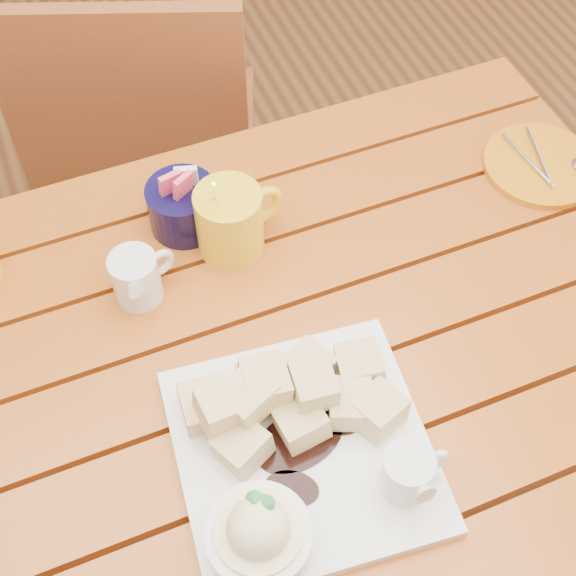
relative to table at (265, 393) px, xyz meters
name	(u,v)px	position (x,y,z in m)	size (l,w,h in m)	color
ground	(272,542)	(0.00, 0.00, -0.64)	(5.00, 5.00, 0.00)	#572E19
table	(265,393)	(0.00, 0.00, 0.00)	(1.20, 0.79, 0.75)	#983E13
dessert_plate	(293,457)	(-0.02, -0.16, 0.14)	(0.32, 0.32, 0.12)	white
coffee_mug_right	(231,220)	(0.03, 0.18, 0.16)	(0.13, 0.09, 0.16)	yellow
cream_pitcher	(137,277)	(-0.12, 0.15, 0.15)	(0.09, 0.08, 0.08)	white
sugar_caddy	(183,206)	(-0.03, 0.25, 0.15)	(0.10, 0.10, 0.11)	black
orange_saucer	(542,165)	(0.51, 0.15, 0.11)	(0.17, 0.17, 0.02)	orange
chair_far	(147,144)	(0.01, 0.69, -0.14)	(0.54, 0.54, 0.89)	brown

